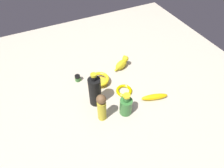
% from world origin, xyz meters
% --- Properties ---
extents(ground, '(2.00, 2.00, 0.00)m').
position_xyz_m(ground, '(0.00, 0.00, 0.00)').
color(ground, '#BCB29E').
extents(nail_polish_jar, '(0.04, 0.04, 0.04)m').
position_xyz_m(nail_polish_jar, '(-0.16, 0.21, 0.02)').
color(nail_polish_jar, '#366C31').
rests_on(nail_polish_jar, ground).
extents(bottle_short, '(0.07, 0.07, 0.15)m').
position_xyz_m(bottle_short, '(0.01, -0.17, 0.06)').
color(bottle_short, '#337032').
rests_on(bottle_short, ground).
extents(bowl, '(0.13, 0.13, 0.05)m').
position_xyz_m(bowl, '(-0.04, 0.12, 0.03)').
color(bowl, gold).
rests_on(bowl, ground).
extents(person_figure_adult, '(0.06, 0.06, 0.19)m').
position_xyz_m(person_figure_adult, '(-0.13, -0.14, 0.10)').
color(person_figure_adult, gold).
rests_on(person_figure_adult, ground).
extents(cat_figurine, '(0.13, 0.09, 0.09)m').
position_xyz_m(cat_figurine, '(0.17, 0.20, 0.04)').
color(cat_figurine, gold).
rests_on(cat_figurine, ground).
extents(bottle_tall, '(0.07, 0.07, 0.24)m').
position_xyz_m(bottle_tall, '(-0.12, -0.02, 0.10)').
color(bottle_tall, black).
rests_on(bottle_tall, ground).
extents(bangle, '(0.10, 0.10, 0.02)m').
position_xyz_m(bangle, '(0.08, -0.02, 0.01)').
color(bangle, '#BBA704').
rests_on(bangle, ground).
extents(banana, '(0.17, 0.08, 0.04)m').
position_xyz_m(banana, '(0.22, -0.16, 0.02)').
color(banana, '#E4B20C').
rests_on(banana, ground).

